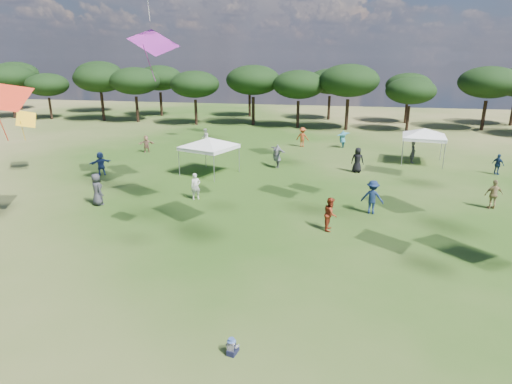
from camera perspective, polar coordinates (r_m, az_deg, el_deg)
tree_line at (r=55.22m, az=11.35°, el=14.28°), size 108.78×17.63×7.77m
tent_left at (r=31.44m, az=-6.31°, el=7.01°), size 6.35×6.35×3.01m
tent_right at (r=37.10m, az=21.59°, el=7.72°), size 6.49×6.49×3.15m
toddler at (r=13.24m, az=-3.22°, el=-19.96°), size 0.40×0.44×0.56m
festival_crowd at (r=32.76m, az=3.34°, el=4.47°), size 29.87×22.30×1.90m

